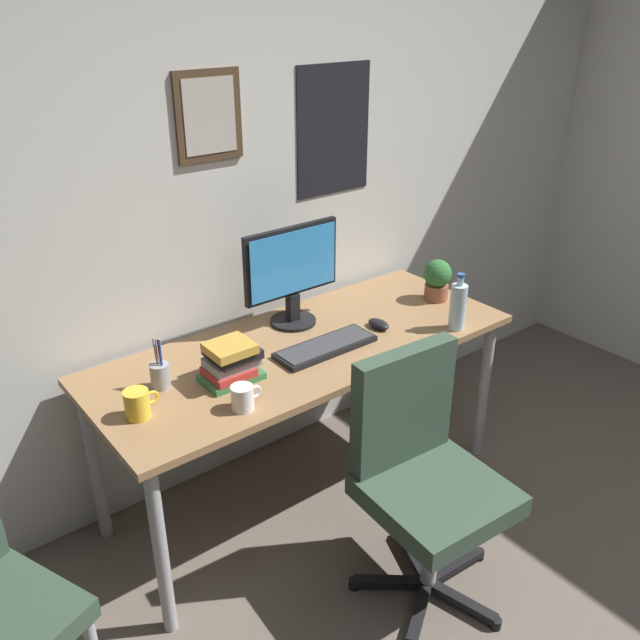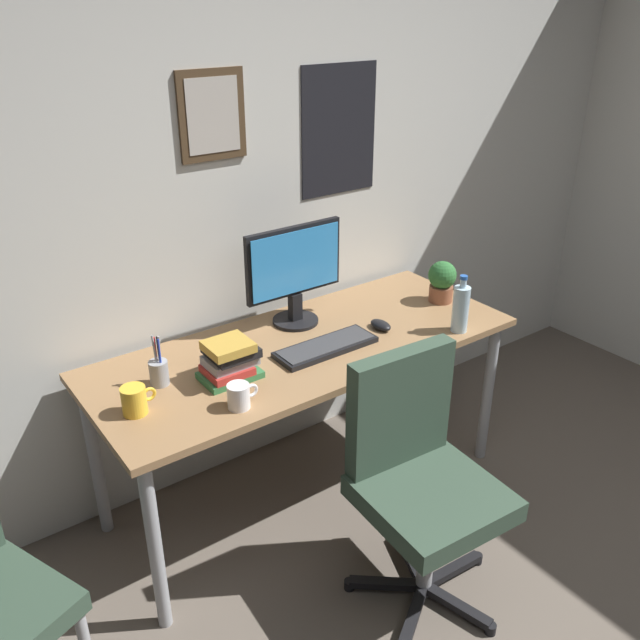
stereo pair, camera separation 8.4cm
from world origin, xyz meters
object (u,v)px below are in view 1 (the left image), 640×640
at_px(keyboard, 326,347).
at_px(computer_mouse, 379,324).
at_px(coffee_mug_near, 138,404).
at_px(book_stack_left, 231,361).
at_px(monitor, 292,271).
at_px(coffee_mug_far, 243,397).
at_px(pen_cup, 160,374).
at_px(water_bottle, 458,306).
at_px(office_chair, 422,468).
at_px(potted_plant, 437,278).

relative_size(keyboard, computer_mouse, 3.91).
bearing_deg(coffee_mug_near, book_stack_left, 2.54).
xyz_separation_m(monitor, coffee_mug_far, (-0.53, -0.44, -0.19)).
height_order(computer_mouse, book_stack_left, book_stack_left).
height_order(monitor, computer_mouse, monitor).
relative_size(coffee_mug_near, pen_cup, 0.62).
height_order(monitor, pen_cup, monitor).
xyz_separation_m(monitor, water_bottle, (0.52, -0.48, -0.13)).
relative_size(office_chair, book_stack_left, 4.42).
distance_m(keyboard, coffee_mug_near, 0.80).
relative_size(keyboard, coffee_mug_far, 3.68).
bearing_deg(keyboard, monitor, 81.67).
height_order(office_chair, keyboard, office_chair).
height_order(coffee_mug_far, pen_cup, pen_cup).
xyz_separation_m(water_bottle, potted_plant, (0.16, 0.27, -0.00)).
distance_m(computer_mouse, water_bottle, 0.34).
bearing_deg(pen_cup, coffee_mug_near, -138.48).
bearing_deg(keyboard, pen_cup, 167.45).
bearing_deg(monitor, coffee_mug_far, -140.23).
distance_m(coffee_mug_near, pen_cup, 0.19).
bearing_deg(book_stack_left, pen_cup, 154.49).
bearing_deg(coffee_mug_far, coffee_mug_near, 149.89).
distance_m(computer_mouse, potted_plant, 0.43).
bearing_deg(water_bottle, pen_cup, 164.24).
relative_size(computer_mouse, coffee_mug_near, 0.89).
bearing_deg(computer_mouse, monitor, 133.71).
height_order(monitor, potted_plant, monitor).
xyz_separation_m(computer_mouse, pen_cup, (-0.95, 0.13, 0.04)).
bearing_deg(water_bottle, computer_mouse, 141.18).
xyz_separation_m(coffee_mug_near, potted_plant, (1.51, 0.05, 0.05)).
distance_m(water_bottle, pen_cup, 1.26).
height_order(water_bottle, coffee_mug_far, water_bottle).
xyz_separation_m(office_chair, water_bottle, (0.58, 0.38, 0.33)).
height_order(computer_mouse, pen_cup, pen_cup).
bearing_deg(pen_cup, potted_plant, -3.20).
distance_m(monitor, coffee_mug_near, 0.90).
bearing_deg(keyboard, water_bottle, -19.37).
bearing_deg(water_bottle, monitor, 137.22).
distance_m(monitor, book_stack_left, 0.55).
xyz_separation_m(keyboard, book_stack_left, (-0.42, 0.03, 0.06)).
bearing_deg(coffee_mug_near, monitor, 17.57).
relative_size(potted_plant, pen_cup, 0.98).
bearing_deg(office_chair, monitor, 86.07).
bearing_deg(book_stack_left, potted_plant, 1.76).
height_order(coffee_mug_far, potted_plant, potted_plant).
distance_m(office_chair, book_stack_left, 0.79).
distance_m(monitor, keyboard, 0.36).
relative_size(monitor, coffee_mug_far, 3.93).
xyz_separation_m(office_chair, keyboard, (0.02, 0.58, 0.24)).
height_order(coffee_mug_near, coffee_mug_far, coffee_mug_near).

